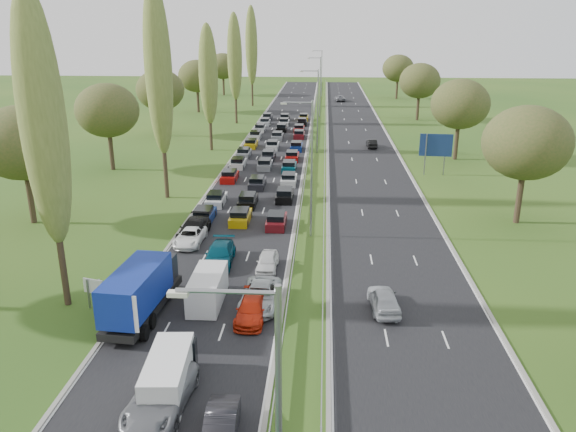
# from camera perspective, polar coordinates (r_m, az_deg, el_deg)

# --- Properties ---
(ground) EXTENTS (260.00, 260.00, 0.00)m
(ground) POSITION_cam_1_polar(r_m,az_deg,el_deg) (85.76, 2.98, 6.72)
(ground) COLOR #254B17
(ground) RESTS_ON ground
(near_carriageway) EXTENTS (10.50, 215.00, 0.04)m
(near_carriageway) POSITION_cam_1_polar(r_m,az_deg,el_deg) (88.54, -1.40, 7.12)
(near_carriageway) COLOR black
(near_carriageway) RESTS_ON ground
(far_carriageway) EXTENTS (10.50, 215.00, 0.04)m
(far_carriageway) POSITION_cam_1_polar(r_m,az_deg,el_deg) (88.39, 7.42, 6.95)
(far_carriageway) COLOR black
(far_carriageway) RESTS_ON ground
(central_reservation) EXTENTS (2.36, 215.00, 0.32)m
(central_reservation) POSITION_cam_1_polar(r_m,az_deg,el_deg) (88.10, 3.01, 7.40)
(central_reservation) COLOR gray
(central_reservation) RESTS_ON ground
(lamp_columns) EXTENTS (0.18, 140.18, 12.00)m
(lamp_columns) POSITION_cam_1_polar(r_m,az_deg,el_deg) (82.74, 3.03, 10.50)
(lamp_columns) COLOR gray
(lamp_columns) RESTS_ON ground
(poplar_row) EXTENTS (2.80, 127.80, 22.44)m
(poplar_row) POSITION_cam_1_polar(r_m,az_deg,el_deg) (74.24, -9.85, 14.28)
(poplar_row) COLOR #2D2116
(poplar_row) RESTS_ON ground
(woodland_left) EXTENTS (8.00, 166.00, 11.10)m
(woodland_left) POSITION_cam_1_polar(r_m,az_deg,el_deg) (72.69, -18.85, 9.74)
(woodland_left) COLOR #2D2116
(woodland_left) RESTS_ON ground
(woodland_right) EXTENTS (8.00, 153.00, 11.10)m
(woodland_right) POSITION_cam_1_polar(r_m,az_deg,el_deg) (73.64, 18.50, 9.88)
(woodland_right) COLOR #2D2116
(woodland_right) RESTS_ON ground
(traffic_queue_fill) EXTENTS (9.11, 67.05, 0.80)m
(traffic_queue_fill) POSITION_cam_1_polar(r_m,az_deg,el_deg) (83.50, -1.71, 6.71)
(traffic_queue_fill) COLOR navy
(traffic_queue_fill) RESTS_ON ground
(near_car_2) EXTENTS (2.27, 4.74, 1.30)m
(near_car_2) POSITION_cam_1_polar(r_m,az_deg,el_deg) (48.83, -9.92, -2.08)
(near_car_2) COLOR white
(near_car_2) RESTS_ON near_carriageway
(near_car_3) EXTENTS (2.44, 5.45, 1.55)m
(near_car_3) POSITION_cam_1_polar(r_m,az_deg,el_deg) (50.38, -9.55, -1.25)
(near_car_3) COLOR black
(near_car_3) RESTS_ON near_carriageway
(near_car_6) EXTENTS (2.90, 5.74, 1.56)m
(near_car_6) POSITION_cam_1_polar(r_m,az_deg,el_deg) (29.19, -12.84, -17.37)
(near_car_6) COLOR slate
(near_car_6) RESTS_ON near_carriageway
(near_car_7) EXTENTS (2.29, 5.27, 1.51)m
(near_car_7) POSITION_cam_1_polar(r_m,az_deg,el_deg) (44.46, -6.94, -3.91)
(near_car_7) COLOR #054254
(near_car_7) RESTS_ON near_carriageway
(near_car_9) EXTENTS (1.64, 4.20, 1.36)m
(near_car_9) POSITION_cam_1_polar(r_m,az_deg,el_deg) (27.04, -6.84, -20.57)
(near_car_9) COLOR black
(near_car_9) RESTS_ON near_carriageway
(near_car_10) EXTENTS (2.61, 5.35, 1.46)m
(near_car_10) POSITION_cam_1_polar(r_m,az_deg,el_deg) (37.79, -2.85, -8.07)
(near_car_10) COLOR #A3AAAC
(near_car_10) RESTS_ON near_carriageway
(near_car_11) EXTENTS (1.87, 4.50, 1.30)m
(near_car_11) POSITION_cam_1_polar(r_m,az_deg,el_deg) (36.28, -3.75, -9.45)
(near_car_11) COLOR #AF200A
(near_car_11) RESTS_ON near_carriageway
(near_car_12) EXTENTS (1.60, 3.84, 1.30)m
(near_car_12) POSITION_cam_1_polar(r_m,az_deg,el_deg) (43.15, -2.11, -4.65)
(near_car_12) COLOR silver
(near_car_12) RESTS_ON near_carriageway
(far_car_0) EXTENTS (2.08, 4.48, 1.48)m
(far_car_0) POSITION_cam_1_polar(r_m,az_deg,el_deg) (37.75, 9.73, -8.36)
(far_car_0) COLOR #B6BAC1
(far_car_0) RESTS_ON far_carriageway
(far_car_1) EXTENTS (1.53, 3.99, 1.30)m
(far_car_1) POSITION_cam_1_polar(r_m,az_deg,el_deg) (88.14, 8.49, 7.31)
(far_car_1) COLOR black
(far_car_1) RESTS_ON far_carriageway
(far_car_2) EXTENTS (2.75, 5.33, 1.44)m
(far_car_2) POSITION_cam_1_polar(r_m,az_deg,el_deg) (144.19, 5.31, 11.83)
(far_car_2) COLOR gray
(far_car_2) RESTS_ON far_carriageway
(blue_lorry) EXTENTS (2.37, 8.52, 3.60)m
(blue_lorry) POSITION_cam_1_polar(r_m,az_deg,el_deg) (37.20, -14.64, -7.23)
(blue_lorry) COLOR black
(blue_lorry) RESTS_ON near_carriageway
(white_van_front) EXTENTS (1.96, 5.01, 2.01)m
(white_van_front) POSITION_cam_1_polar(r_m,az_deg,el_deg) (30.34, -11.97, -15.21)
(white_van_front) COLOR white
(white_van_front) RESTS_ON near_carriageway
(white_van_rear) EXTENTS (2.01, 5.13, 2.06)m
(white_van_rear) POSITION_cam_1_polar(r_m,az_deg,el_deg) (38.57, -8.10, -7.17)
(white_van_rear) COLOR silver
(white_van_rear) RESTS_ON near_carriageway
(info_sign) EXTENTS (1.47, 0.50, 2.10)m
(info_sign) POSITION_cam_1_polar(r_m,az_deg,el_deg) (39.29, -19.12, -7.06)
(info_sign) COLOR gray
(info_sign) RESTS_ON ground
(direction_sign) EXTENTS (3.99, 0.44, 5.20)m
(direction_sign) POSITION_cam_1_polar(r_m,az_deg,el_deg) (72.54, 14.79, 6.80)
(direction_sign) COLOR gray
(direction_sign) RESTS_ON ground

